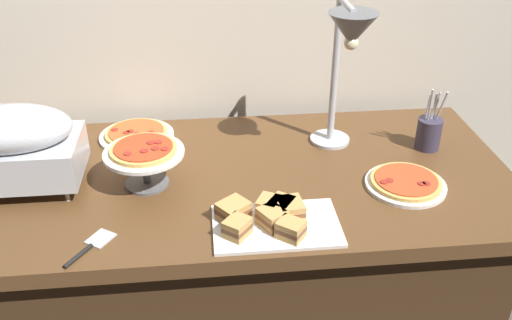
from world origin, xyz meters
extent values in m
cube|color=brown|center=(0.00, 0.00, 0.73)|extent=(1.90, 0.84, 0.05)
cube|color=#3C2715|center=(0.00, 0.00, 0.35)|extent=(1.75, 0.74, 0.71)
cylinder|color=#B7BABF|center=(-0.46, -0.10, 0.78)|extent=(0.01, 0.01, 0.04)
cylinder|color=#B7BABF|center=(-0.46, 0.10, 0.78)|extent=(0.01, 0.01, 0.04)
cube|color=#B7BABF|center=(-0.61, 0.00, 0.86)|extent=(0.39, 0.25, 0.12)
ellipsoid|color=#B7BABF|center=(-0.61, 0.00, 0.96)|extent=(0.37, 0.23, 0.13)
cylinder|color=#B7BABF|center=(0.40, 0.19, 0.77)|extent=(0.14, 0.14, 0.01)
cylinder|color=#B7BABF|center=(0.40, 0.19, 1.02)|extent=(0.02, 0.02, 0.50)
cylinder|color=#B7BABF|center=(0.40, 0.11, 1.27)|extent=(0.02, 0.16, 0.02)
cone|color=#595B60|center=(0.40, 0.03, 1.22)|extent=(0.15, 0.15, 0.10)
sphere|color=#F9EAB2|center=(0.40, 0.03, 1.18)|extent=(0.04, 0.04, 0.04)
cylinder|color=white|center=(-0.28, 0.29, 0.77)|extent=(0.27, 0.27, 0.01)
cylinder|color=#DBA856|center=(-0.28, 0.29, 0.78)|extent=(0.22, 0.22, 0.01)
cylinder|color=#C65628|center=(-0.28, 0.29, 0.79)|extent=(0.20, 0.20, 0.00)
cylinder|color=maroon|center=(-0.30, 0.28, 0.79)|extent=(0.02, 0.02, 0.00)
cylinder|color=maroon|center=(-0.36, 0.30, 0.79)|extent=(0.02, 0.02, 0.00)
cylinder|color=maroon|center=(-0.25, 0.24, 0.79)|extent=(0.02, 0.02, 0.00)
cylinder|color=maroon|center=(-0.32, 0.27, 0.79)|extent=(0.02, 0.02, 0.00)
cylinder|color=maroon|center=(-0.27, 0.25, 0.79)|extent=(0.02, 0.02, 0.00)
cylinder|color=maroon|center=(-0.23, 0.27, 0.79)|extent=(0.02, 0.02, 0.00)
cylinder|color=maroon|center=(-0.28, 0.26, 0.79)|extent=(0.02, 0.02, 0.00)
cylinder|color=white|center=(0.58, -0.12, 0.77)|extent=(0.25, 0.25, 0.01)
cylinder|color=#DBA856|center=(0.58, -0.12, 0.78)|extent=(0.22, 0.22, 0.01)
cylinder|color=#B74723|center=(0.58, -0.12, 0.79)|extent=(0.19, 0.19, 0.00)
cylinder|color=maroon|center=(0.52, -0.13, 0.79)|extent=(0.02, 0.02, 0.00)
cylinder|color=maroon|center=(0.63, -0.16, 0.79)|extent=(0.02, 0.02, 0.00)
cylinder|color=maroon|center=(0.61, -0.16, 0.79)|extent=(0.02, 0.02, 0.00)
cylinder|color=maroon|center=(0.50, -0.14, 0.79)|extent=(0.02, 0.02, 0.00)
cylinder|color=#595B60|center=(-0.23, -0.03, 0.81)|extent=(0.02, 0.02, 0.11)
cylinder|color=#595B60|center=(-0.23, -0.03, 0.76)|extent=(0.14, 0.14, 0.01)
cylinder|color=white|center=(-0.23, -0.03, 0.87)|extent=(0.25, 0.25, 0.01)
cylinder|color=#DBA856|center=(-0.23, -0.03, 0.88)|extent=(0.20, 0.20, 0.01)
cylinder|color=#AD3D1E|center=(-0.23, -0.03, 0.89)|extent=(0.18, 0.18, 0.00)
cylinder|color=maroon|center=(-0.19, -0.05, 0.90)|extent=(0.02, 0.02, 0.00)
cylinder|color=maroon|center=(-0.16, -0.05, 0.90)|extent=(0.02, 0.02, 0.00)
cylinder|color=maroon|center=(-0.27, -0.07, 0.90)|extent=(0.02, 0.02, 0.00)
cylinder|color=maroon|center=(-0.18, -0.01, 0.90)|extent=(0.02, 0.02, 0.00)
cylinder|color=maroon|center=(-0.20, -0.01, 0.90)|extent=(0.02, 0.02, 0.00)
cylinder|color=maroon|center=(-0.22, -0.06, 0.90)|extent=(0.02, 0.02, 0.00)
cube|color=white|center=(0.15, -0.29, 0.77)|extent=(0.35, 0.22, 0.01)
cube|color=tan|center=(0.03, -0.25, 0.78)|extent=(0.11, 0.11, 0.02)
cube|color=brown|center=(0.03, -0.25, 0.80)|extent=(0.11, 0.11, 0.01)
cube|color=tan|center=(0.03, -0.25, 0.81)|extent=(0.11, 0.11, 0.02)
cube|color=tan|center=(0.18, -0.35, 0.78)|extent=(0.09, 0.09, 0.02)
cube|color=brown|center=(0.18, -0.35, 0.80)|extent=(0.09, 0.09, 0.01)
cube|color=tan|center=(0.18, -0.35, 0.81)|extent=(0.09, 0.09, 0.02)
cube|color=tan|center=(0.13, -0.24, 0.78)|extent=(0.08, 0.09, 0.02)
cube|color=brown|center=(0.13, -0.24, 0.80)|extent=(0.08, 0.09, 0.01)
cube|color=tan|center=(0.13, -0.24, 0.81)|extent=(0.08, 0.09, 0.02)
cube|color=tan|center=(0.04, -0.33, 0.78)|extent=(0.09, 0.09, 0.02)
cube|color=brown|center=(0.04, -0.33, 0.80)|extent=(0.09, 0.09, 0.01)
cube|color=tan|center=(0.04, -0.33, 0.81)|extent=(0.09, 0.09, 0.02)
cube|color=tan|center=(0.19, -0.26, 0.78)|extent=(0.08, 0.09, 0.02)
cube|color=brown|center=(0.19, -0.26, 0.80)|extent=(0.08, 0.09, 0.01)
cube|color=tan|center=(0.19, -0.26, 0.81)|extent=(0.08, 0.09, 0.02)
cube|color=tan|center=(0.17, -0.24, 0.78)|extent=(0.09, 0.09, 0.02)
cube|color=brown|center=(0.17, -0.24, 0.80)|extent=(0.09, 0.09, 0.01)
cube|color=tan|center=(0.17, -0.24, 0.81)|extent=(0.09, 0.09, 0.02)
cube|color=tan|center=(0.14, -0.29, 0.78)|extent=(0.09, 0.10, 0.02)
cube|color=brown|center=(0.14, -0.29, 0.80)|extent=(0.09, 0.10, 0.01)
cube|color=tan|center=(0.14, -0.29, 0.81)|extent=(0.09, 0.10, 0.02)
cylinder|color=#383347|center=(0.73, 0.11, 0.82)|extent=(0.08, 0.08, 0.11)
cylinder|color=#B7BABF|center=(0.73, 0.11, 0.88)|extent=(0.04, 0.01, 0.17)
cylinder|color=#B7BABF|center=(0.72, 0.11, 0.89)|extent=(0.02, 0.04, 0.19)
cylinder|color=#B7BABF|center=(0.74, 0.12, 0.88)|extent=(0.02, 0.02, 0.17)
cylinder|color=#B7BABF|center=(0.75, 0.11, 0.89)|extent=(0.03, 0.04, 0.18)
cylinder|color=#B7BABF|center=(0.72, 0.12, 0.88)|extent=(0.01, 0.02, 0.17)
cube|color=#B7BABF|center=(-0.33, -0.29, 0.76)|extent=(0.09, 0.09, 0.00)
cylinder|color=black|center=(-0.38, -0.36, 0.76)|extent=(0.07, 0.09, 0.01)
camera|label=1|loc=(-0.04, -1.53, 1.71)|focal=39.19mm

